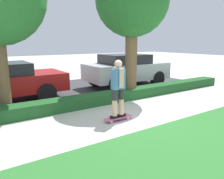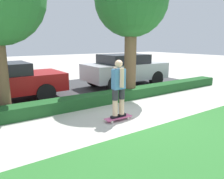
% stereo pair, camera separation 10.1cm
% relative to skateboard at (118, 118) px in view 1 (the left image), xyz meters
% --- Properties ---
extents(ground_plane, '(60.00, 60.00, 0.00)m').
position_rel_skateboard_xyz_m(ground_plane, '(0.43, 0.09, -0.07)').
color(ground_plane, '#BCB7AD').
extents(street_asphalt, '(12.83, 5.00, 0.01)m').
position_rel_skateboard_xyz_m(street_asphalt, '(0.43, 4.29, -0.07)').
color(street_asphalt, '#38383A').
rests_on(street_asphalt, ground_plane).
extents(hedge_row, '(12.83, 0.60, 0.37)m').
position_rel_skateboard_xyz_m(hedge_row, '(0.43, 1.69, 0.12)').
color(hedge_row, '#1E5123').
rests_on(hedge_row, ground_plane).
extents(skateboard, '(0.81, 0.24, 0.09)m').
position_rel_skateboard_xyz_m(skateboard, '(0.00, 0.00, 0.00)').
color(skateboard, '#DB5B93').
rests_on(skateboard, ground_plane).
extents(skater_person, '(0.48, 0.40, 1.58)m').
position_rel_skateboard_xyz_m(skater_person, '(0.00, 0.00, 0.86)').
color(skater_person, black).
rests_on(skater_person, skateboard).
extents(tree_mid, '(2.66, 2.66, 4.94)m').
position_rel_skateboard_xyz_m(tree_mid, '(1.89, 1.85, 3.47)').
color(tree_mid, brown).
rests_on(tree_mid, ground_plane).
extents(parked_car_middle, '(3.99, 1.98, 1.55)m').
position_rel_skateboard_xyz_m(parked_car_middle, '(3.01, 3.62, 0.77)').
color(parked_car_middle, '#B7B7BC').
rests_on(parked_car_middle, ground_plane).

